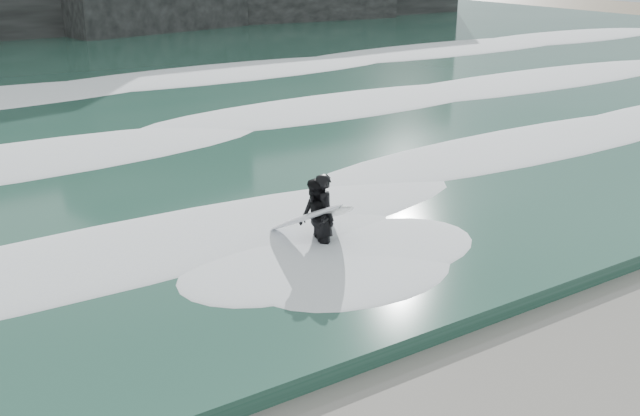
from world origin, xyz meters
The scene contains 6 objects.
sea centered at (0.00, 29.00, 0.15)m, with size 90.00×52.00×0.30m, color #234C3E.
foam_near centered at (0.00, 9.00, 0.40)m, with size 60.00×3.20×0.20m, color white.
foam_mid centered at (0.00, 16.00, 0.42)m, with size 60.00×4.00×0.24m, color white.
foam_far centered at (0.00, 25.00, 0.45)m, with size 60.00×4.80×0.30m, color white.
surfer_left centered at (-0.72, 6.64, 0.84)m, with size 1.13×2.01×1.66m.
surfer_right centered at (-0.72, 6.67, 0.79)m, with size 1.43×2.11×1.56m.
Camera 1 is at (-7.39, -3.86, 5.64)m, focal length 40.00 mm.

